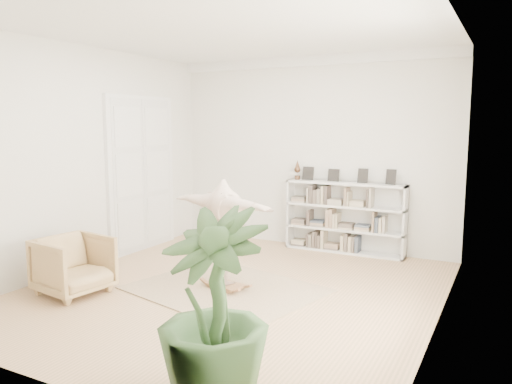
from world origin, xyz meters
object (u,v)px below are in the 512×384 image
bookshelf (345,218)px  person (225,229)px  rocker_board (226,285)px  houseplant (213,308)px  armchair (74,265)px

bookshelf → person: 2.98m
rocker_board → houseplant: bearing=-47.3°
person → houseplant: (1.40, -2.52, -0.05)m
rocker_board → person: person is taller
armchair → rocker_board: size_ratio=1.51×
armchair → person: 2.16m
armchair → houseplant: 3.53m
armchair → rocker_board: 2.13m
person → houseplant: houseplant is taller
bookshelf → armchair: (-2.64, -3.94, -0.23)m
armchair → person: size_ratio=0.48×
bookshelf → person: bearing=-106.5°
armchair → rocker_board: bearing=-50.4°
bookshelf → armchair: 4.75m
bookshelf → person: size_ratio=1.19×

